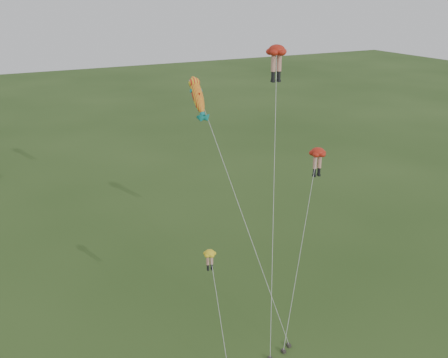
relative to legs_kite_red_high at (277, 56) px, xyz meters
name	(u,v)px	position (x,y,z in m)	size (l,w,h in m)	color
ground	(258,343)	(-5.11, -6.74, -20.53)	(300.00, 300.00, 0.00)	#274117
legs_kite_red_high	(277,56)	(0.00, 0.00, 0.00)	(6.34, 9.96, 21.39)	#B42112
legs_kite_red_mid	(317,156)	(3.68, -1.22, -8.41)	(8.67, 8.42, 12.85)	#B42112
legs_kite_yellow	(210,260)	(-8.14, -4.84, -13.46)	(1.52, 5.56, 7.75)	yellow
fish_kite	(198,96)	(-6.77, -0.05, -2.55)	(4.21, 9.75, 19.58)	yellow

